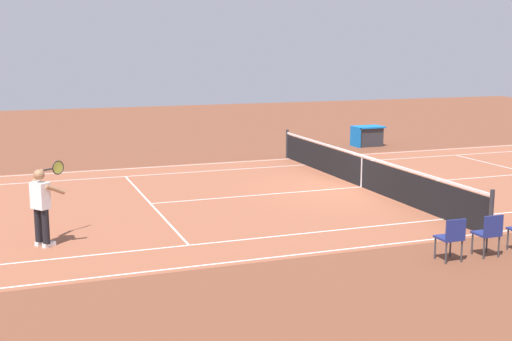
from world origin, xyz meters
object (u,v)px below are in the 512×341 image
Objects in this scene: spectator_chair_3 at (452,236)px; equipment_cart_tarped at (367,136)px; tennis_net at (362,171)px; spectator_chair_2 at (489,232)px; tennis_ball at (363,183)px; tennis_player_near at (42,203)px.

spectator_chair_3 is 15.71m from equipment_cart_tarped.
spectator_chair_2 is (0.98, 6.94, 0.03)m from tennis_net.
spectator_chair_2 is 0.89m from spectator_chair_3.
tennis_ball is 8.25m from equipment_cart_tarped.
equipment_cart_tarped is at bearing -120.41° from tennis_net.
tennis_player_near is 1.93× the size of spectator_chair_3.
tennis_ball is at bearing -125.97° from tennis_net.
tennis_net reaches higher than spectator_chair_3.
tennis_player_near is 1.93× the size of spectator_chair_2.
tennis_net is 13.30× the size of spectator_chair_2.
spectator_chair_3 is at bearing 73.83° from tennis_ball.
spectator_chair_2 is (-8.31, 3.84, -0.41)m from tennis_player_near.
spectator_chair_3 is (1.86, 6.94, 0.03)m from tennis_net.
equipment_cart_tarped is (-6.25, -14.41, -0.08)m from spectator_chair_3.
tennis_player_near reaches higher than spectator_chair_2.
tennis_ball is 0.05× the size of equipment_cart_tarped.
tennis_net reaches higher than equipment_cart_tarped.
tennis_net is at bearing -161.56° from tennis_player_near.
tennis_player_near is 10.18m from tennis_ball.
tennis_player_near is 1.36× the size of equipment_cart_tarped.
tennis_ball is at bearing 59.88° from equipment_cart_tarped.
spectator_chair_2 is at bearing 180.00° from spectator_chair_3.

